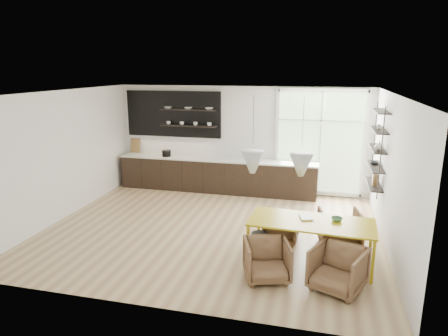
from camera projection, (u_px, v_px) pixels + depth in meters
room at (249, 154)px, 9.15m from camera, size 7.02×6.01×2.91m
kitchen_run at (214, 170)px, 11.16m from camera, size 5.54×0.69×2.75m
right_shelving at (377, 151)px, 8.53m from camera, size 0.26×1.22×1.90m
dining_table at (311, 224)px, 6.96m from camera, size 2.20×1.10×0.78m
armchair_back_left at (281, 226)px, 7.96m from camera, size 0.69×0.71×0.62m
armchair_back_right at (340, 228)px, 7.74m from camera, size 0.89×0.91×0.71m
armchair_front_left at (267, 260)px, 6.51m from camera, size 0.90×0.91×0.66m
armchair_front_right at (338, 269)px, 6.19m from camera, size 1.00×1.01×0.70m
wire_stool at (259, 240)px, 7.44m from camera, size 0.32×0.32×0.40m
table_book at (300, 217)px, 7.09m from camera, size 0.28×0.33×0.03m
table_bowl at (337, 219)px, 6.96m from camera, size 0.21×0.21×0.06m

